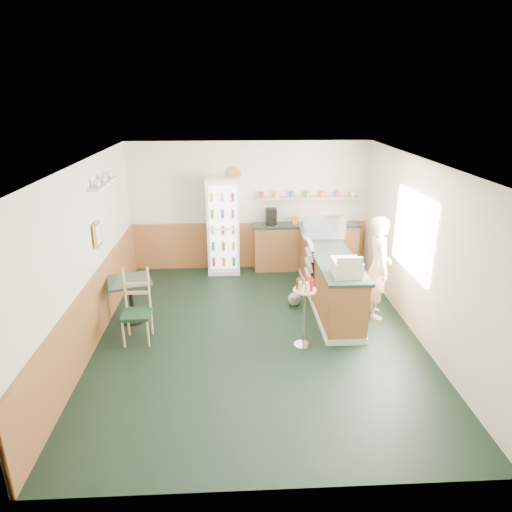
{
  "coord_description": "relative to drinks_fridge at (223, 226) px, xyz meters",
  "views": [
    {
      "loc": [
        -0.35,
        -6.37,
        3.64
      ],
      "look_at": [
        0.02,
        0.6,
        1.11
      ],
      "focal_mm": 32.0,
      "sensor_mm": 36.0,
      "label": 1
    }
  ],
  "objects": [
    {
      "name": "shopkeeper",
      "position": [
        2.6,
        -2.18,
        -0.13
      ],
      "size": [
        0.47,
        0.62,
        1.75
      ],
      "primitive_type": "imported",
      "rotation": [
        0.0,
        0.0,
        1.48
      ],
      "color": "tan",
      "rests_on": "ground"
    },
    {
      "name": "service_counter",
      "position": [
        1.9,
        -1.67,
        -0.54
      ],
      "size": [
        0.68,
        3.01,
        1.01
      ],
      "color": "#965C30",
      "rests_on": "ground"
    },
    {
      "name": "display_case",
      "position": [
        1.9,
        -0.98,
        0.23
      ],
      "size": [
        0.78,
        0.41,
        0.44
      ],
      "color": "silver",
      "rests_on": "service_counter"
    },
    {
      "name": "condiment_stand",
      "position": [
        1.23,
        -3.11,
        -0.29
      ],
      "size": [
        0.35,
        0.35,
        1.08
      ],
      "rotation": [
        0.0,
        0.0,
        0.26
      ],
      "color": "silver",
      "rests_on": "ground"
    },
    {
      "name": "cash_register",
      "position": [
        1.9,
        -2.78,
        0.13
      ],
      "size": [
        0.42,
        0.44,
        0.24
      ],
      "primitive_type": "cube",
      "rotation": [
        0.0,
        0.0,
        0.01
      ],
      "color": "beige",
      "rests_on": "service_counter"
    },
    {
      "name": "back_counter",
      "position": [
        1.74,
        0.06,
        -0.46
      ],
      "size": [
        2.24,
        0.42,
        1.69
      ],
      "color": "#965C30",
      "rests_on": "ground"
    },
    {
      "name": "cafe_chair",
      "position": [
        -1.28,
        -2.74,
        -0.41
      ],
      "size": [
        0.43,
        0.43,
        1.14
      ],
      "rotation": [
        0.0,
        0.0,
        0.01
      ],
      "color": "black",
      "rests_on": "ground"
    },
    {
      "name": "room_envelope",
      "position": [
        0.33,
        -2.01,
        0.52
      ],
      "size": [
        5.04,
        6.02,
        2.72
      ],
      "color": "beige",
      "rests_on": "ground"
    },
    {
      "name": "dog_doorstop",
      "position": [
        1.28,
        -1.74,
        -0.87
      ],
      "size": [
        0.23,
        0.3,
        0.28
      ],
      "rotation": [
        0.0,
        0.0,
        -0.04
      ],
      "color": "gray",
      "rests_on": "ground"
    },
    {
      "name": "cafe_table",
      "position": [
        -1.5,
        -2.18,
        -0.48
      ],
      "size": [
        0.84,
        0.84,
        0.75
      ],
      "rotation": [
        0.0,
        0.0,
        0.28
      ],
      "color": "black",
      "rests_on": "ground"
    },
    {
      "name": "drinks_fridge",
      "position": [
        0.0,
        0.0,
        0.0
      ],
      "size": [
        0.66,
        0.54,
        2.01
      ],
      "color": "white",
      "rests_on": "ground"
    },
    {
      "name": "newspaper_rack",
      "position": [
        1.55,
        -1.6,
        -0.3
      ],
      "size": [
        0.1,
        0.48,
        0.96
      ],
      "color": "black",
      "rests_on": "ground"
    },
    {
      "name": "ground",
      "position": [
        0.55,
        -2.74,
        -1.0
      ],
      "size": [
        6.0,
        6.0,
        0.0
      ],
      "primitive_type": "plane",
      "color": "black",
      "rests_on": "ground"
    }
  ]
}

